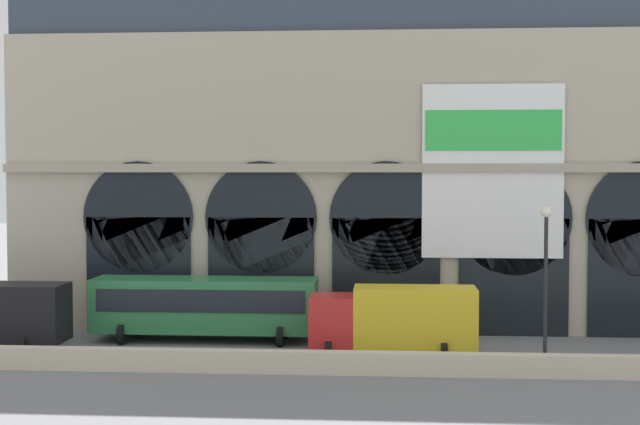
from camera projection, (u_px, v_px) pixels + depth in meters
name	position (u px, v px, depth m)	size (l,w,h in m)	color
ground_plane	(386.00, 354.00, 41.23)	(200.00, 200.00, 0.00)	slate
quay_parapet_wall	(386.00, 364.00, 36.90)	(90.00, 0.70, 0.93)	beige
station_building	(387.00, 144.00, 48.33)	(39.93, 5.55, 20.27)	#B2A891
bus_midwest	(205.00, 305.00, 44.21)	(11.00, 3.25, 3.10)	#2D7A42
box_truck_center	(395.00, 318.00, 40.76)	(7.50, 2.91, 3.12)	red
street_lamp_quayside	(546.00, 267.00, 37.04)	(0.44, 0.44, 6.90)	black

